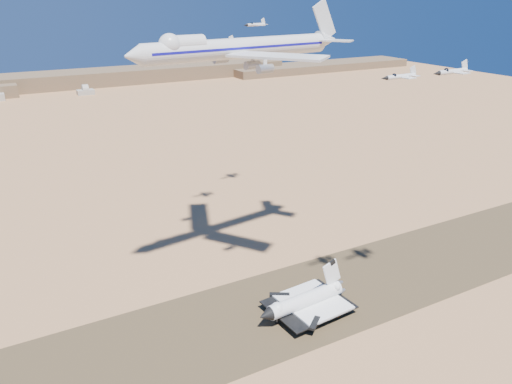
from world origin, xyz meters
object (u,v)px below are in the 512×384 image
crew_c (338,316)px  chase_jet_b (452,71)px  shuttle (305,302)px  chase_jet_c (221,42)px  crew_a (336,315)px  crew_b (332,312)px  carrier_747 (235,48)px  chase_jet_a (400,76)px  chase_jet_d (255,25)px

crew_c → chase_jet_b: size_ratio=0.10×
shuttle → crew_c: (8.97, -8.49, -4.07)m
crew_c → chase_jet_c: 126.08m
crew_a → crew_b: 2.18m
carrier_747 → chase_jet_c: (15.90, 45.36, -1.92)m
carrier_747 → chase_jet_a: size_ratio=6.15×
carrier_747 → chase_jet_c: 48.11m
carrier_747 → chase_jet_a: carrier_747 is taller
crew_b → chase_jet_d: size_ratio=0.12×
shuttle → crew_a: bearing=-44.3°
carrier_747 → chase_jet_d: bearing=48.2°
crew_a → crew_c: (0.01, -1.02, -0.04)m
crew_c → chase_jet_a: size_ratio=0.11×
chase_jet_c → chase_jet_b: bearing=-71.9°
shuttle → chase_jet_d: (34.48, 100.22, 89.83)m
crew_a → chase_jet_c: chase_jet_c is taller
shuttle → chase_jet_b: bearing=-27.0°
carrier_747 → shuttle: bearing=-84.3°
crew_a → chase_jet_d: 145.11m
shuttle → chase_jet_c: size_ratio=2.69×
crew_c → crew_a: bearing=-27.3°
crew_b → carrier_747: bearing=22.5°
carrier_747 → crew_c: bearing=-76.2°
chase_jet_c → chase_jet_d: bearing=33.6°
shuttle → chase_jet_a: bearing=-35.2°
crew_a → chase_jet_d: (25.52, 107.68, 93.86)m
shuttle → chase_jet_a: (22.19, -13.20, 80.54)m
carrier_747 → chase_jet_b: carrier_747 is taller
carrier_747 → chase_jet_d: (43.19, 63.84, 3.92)m
shuttle → crew_b: size_ratio=20.84×
shuttle → chase_jet_c: bearing=80.5°
crew_b → crew_a: bearing=-176.9°
chase_jet_b → chase_jet_d: bearing=88.2°
crew_a → carrier_747: bearing=43.9°
crew_a → crew_c: 1.02m
shuttle → carrier_747: (-8.71, 36.37, 85.91)m
crew_c → chase_jet_c: size_ratio=0.12×
crew_b → crew_c: size_ratio=1.08×
chase_jet_b → chase_jet_c: (-33.06, 98.46, 2.76)m
crew_b → chase_jet_a: chase_jet_a is taller
carrier_747 → crew_c: (17.68, -44.86, -89.98)m
crew_b → crew_c: crew_b is taller
crew_a → chase_jet_c: (-1.77, 89.21, 88.02)m
chase_jet_a → chase_jet_b: bearing=-13.9°
crew_a → chase_jet_c: size_ratio=0.12×
crew_c → chase_jet_b: bearing=-132.7°
chase_jet_a → chase_jet_b: 18.42m
crew_c → chase_jet_c: (-1.78, 90.22, 88.05)m
carrier_747 → crew_b: 100.63m
crew_c → crew_b: bearing=-25.4°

